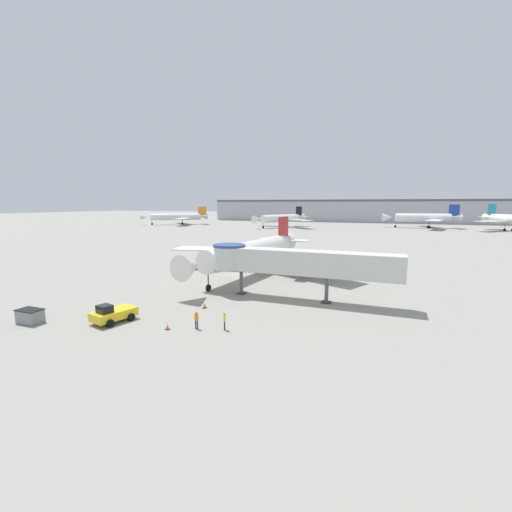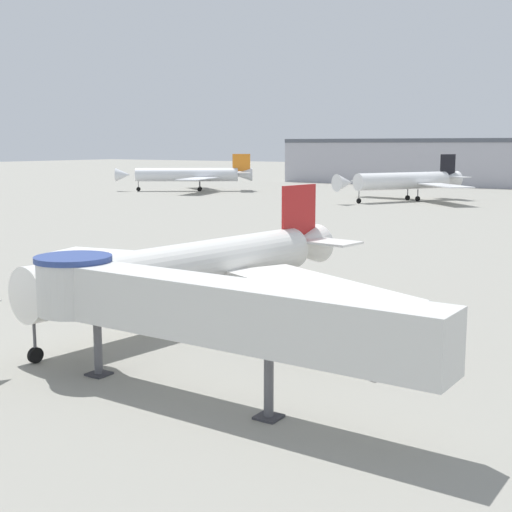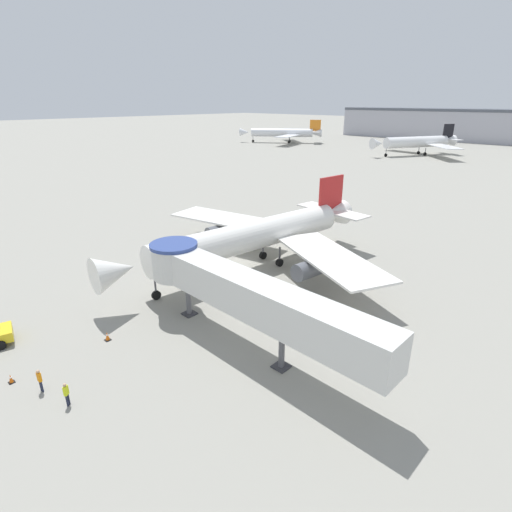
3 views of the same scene
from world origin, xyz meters
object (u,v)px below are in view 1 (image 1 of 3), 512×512
at_px(traffic_cone_apron_front, 167,326).
at_px(background_jet_orange_tail, 178,217).
at_px(traffic_cone_port_wing, 183,267).
at_px(ground_crew_wing_walker, 196,319).
at_px(main_airplane, 253,251).
at_px(pushback_tug_yellow, 113,314).
at_px(background_jet_black_tail, 282,218).
at_px(service_container_gray, 30,316).
at_px(background_jet_blue_tail, 424,218).
at_px(ground_crew_marshaller, 224,320).
at_px(traffic_cone_near_nose, 204,305).
at_px(jet_bridge, 289,261).

relative_size(traffic_cone_apron_front, background_jet_orange_tail, 0.02).
relative_size(traffic_cone_port_wing, ground_crew_wing_walker, 0.39).
height_order(main_airplane, pushback_tug_yellow, main_airplane).
xyz_separation_m(ground_crew_wing_walker, background_jet_black_tail, (-31.71, 133.15, 3.43)).
xyz_separation_m(service_container_gray, background_jet_black_tail, (-15.97, 137.47, 3.71)).
xyz_separation_m(service_container_gray, background_jet_blue_tail, (47.66, 156.80, 4.13)).
distance_m(main_airplane, pushback_tug_yellow, 26.52).
bearing_deg(traffic_cone_apron_front, service_container_gray, -166.44).
height_order(service_container_gray, traffic_cone_apron_front, service_container_gray).
bearing_deg(ground_crew_marshaller, ground_crew_wing_walker, -108.12).
xyz_separation_m(traffic_cone_near_nose, ground_crew_wing_walker, (2.48, -5.83, 0.61)).
xyz_separation_m(service_container_gray, ground_crew_wing_walker, (15.75, 4.32, 0.29)).
height_order(traffic_cone_near_nose, ground_crew_marshaller, ground_crew_marshaller).
bearing_deg(pushback_tug_yellow, traffic_cone_apron_front, 16.20).
bearing_deg(main_airplane, background_jet_orange_tail, 135.52).
relative_size(traffic_cone_near_nose, background_jet_blue_tail, 0.02).
height_order(pushback_tug_yellow, ground_crew_marshaller, pushback_tug_yellow).
distance_m(pushback_tug_yellow, traffic_cone_port_wing, 27.26).
bearing_deg(traffic_cone_port_wing, ground_crew_wing_walker, -54.84).
distance_m(pushback_tug_yellow, traffic_cone_apron_front, 6.15).
relative_size(main_airplane, traffic_cone_near_nose, 44.15).
xyz_separation_m(ground_crew_wing_walker, background_jet_orange_tail, (-91.69, 134.45, 3.31)).
bearing_deg(background_jet_blue_tail, background_jet_black_tail, -77.60).
height_order(service_container_gray, ground_crew_marshaller, ground_crew_marshaller).
relative_size(main_airplane, service_container_gray, 13.59).
bearing_deg(main_airplane, background_jet_blue_tail, 81.18).
xyz_separation_m(main_airplane, traffic_cone_apron_front, (1.69, -25.82, -3.48)).
bearing_deg(background_jet_black_tail, pushback_tug_yellow, -52.96).
bearing_deg(pushback_tug_yellow, background_jet_orange_tail, 136.24).
bearing_deg(jet_bridge, ground_crew_marshaller, -101.32).
xyz_separation_m(traffic_cone_near_nose, background_jet_black_tail, (-29.23, 127.32, 4.04)).
bearing_deg(background_jet_orange_tail, service_container_gray, -6.57).
bearing_deg(background_jet_black_tail, ground_crew_marshaller, -48.26).
bearing_deg(background_jet_orange_tail, jet_bridge, 3.23).
bearing_deg(background_jet_blue_tail, traffic_cone_near_nose, -17.70).
relative_size(jet_bridge, traffic_cone_apron_front, 35.47).
relative_size(ground_crew_marshaller, ground_crew_wing_walker, 0.99).
height_order(ground_crew_marshaller, background_jet_blue_tail, background_jet_blue_tail).
bearing_deg(ground_crew_marshaller, traffic_cone_apron_front, -103.06).
height_order(traffic_cone_near_nose, background_jet_blue_tail, background_jet_blue_tail).
distance_m(service_container_gray, background_jet_orange_tail, 158.23).
bearing_deg(background_jet_black_tail, background_jet_orange_tail, -153.99).
xyz_separation_m(service_container_gray, ground_crew_marshaller, (18.27, 4.97, 0.27)).
distance_m(traffic_cone_near_nose, background_jet_blue_tail, 150.70).
bearing_deg(traffic_cone_port_wing, background_jet_black_tail, 97.56).
xyz_separation_m(traffic_cone_apron_front, background_jet_black_tail, (-29.32, 134.25, 4.09)).
bearing_deg(service_container_gray, background_jet_black_tail, 96.63).
bearing_deg(traffic_cone_near_nose, main_airplane, 94.86).
relative_size(jet_bridge, traffic_cone_port_wing, 34.66).
bearing_deg(traffic_cone_near_nose, jet_bridge, 42.20).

